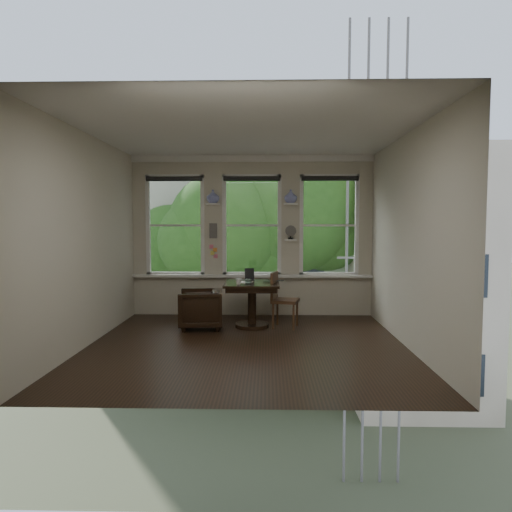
{
  "coord_description": "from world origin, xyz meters",
  "views": [
    {
      "loc": [
        0.3,
        -6.38,
        1.72
      ],
      "look_at": [
        0.11,
        0.9,
        1.21
      ],
      "focal_mm": 32.0,
      "sensor_mm": 36.0,
      "label": 1
    }
  ],
  "objects_px": {
    "laptop": "(274,281)",
    "mug": "(238,281)",
    "table": "(252,305)",
    "armchair_left": "(200,309)",
    "side_chair_right": "(285,300)"
  },
  "relations": [
    {
      "from": "side_chair_right",
      "to": "mug",
      "type": "height_order",
      "value": "side_chair_right"
    },
    {
      "from": "laptop",
      "to": "side_chair_right",
      "type": "bearing_deg",
      "value": -18.97
    },
    {
      "from": "laptop",
      "to": "armchair_left",
      "type": "bearing_deg",
      "value": -170.87
    },
    {
      "from": "laptop",
      "to": "mug",
      "type": "height_order",
      "value": "mug"
    },
    {
      "from": "armchair_left",
      "to": "mug",
      "type": "distance_m",
      "value": 0.8
    },
    {
      "from": "armchair_left",
      "to": "mug",
      "type": "bearing_deg",
      "value": 75.39
    },
    {
      "from": "table",
      "to": "mug",
      "type": "xyz_separation_m",
      "value": [
        -0.21,
        -0.22,
        0.42
      ]
    },
    {
      "from": "table",
      "to": "side_chair_right",
      "type": "bearing_deg",
      "value": -1.64
    },
    {
      "from": "table",
      "to": "armchair_left",
      "type": "bearing_deg",
      "value": -172.24
    },
    {
      "from": "table",
      "to": "armchair_left",
      "type": "distance_m",
      "value": 0.86
    },
    {
      "from": "side_chair_right",
      "to": "laptop",
      "type": "relative_size",
      "value": 2.68
    },
    {
      "from": "table",
      "to": "mug",
      "type": "bearing_deg",
      "value": -134.35
    },
    {
      "from": "table",
      "to": "mug",
      "type": "height_order",
      "value": "mug"
    },
    {
      "from": "table",
      "to": "mug",
      "type": "relative_size",
      "value": 8.81
    },
    {
      "from": "table",
      "to": "armchair_left",
      "type": "xyz_separation_m",
      "value": [
        -0.85,
        -0.12,
        -0.05
      ]
    }
  ]
}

